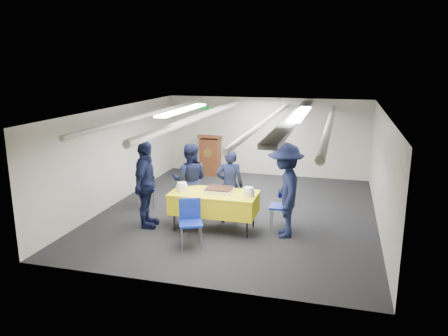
{
  "coord_description": "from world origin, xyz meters",
  "views": [
    {
      "loc": [
        2.15,
        -9.17,
        3.33
      ],
      "look_at": [
        -0.29,
        -0.2,
        1.05
      ],
      "focal_mm": 35.0,
      "sensor_mm": 36.0,
      "label": 1
    }
  ],
  "objects_px": {
    "podium": "(210,154)",
    "chair_right": "(285,203)",
    "sheet_cake": "(219,190)",
    "sailor_a": "(230,186)",
    "sailor_c": "(146,185)",
    "serving_table": "(214,203)",
    "sailor_b": "(190,180)",
    "chair_near": "(190,217)",
    "chair_left": "(146,184)",
    "sailor_d": "(285,190)"
  },
  "relations": [
    {
      "from": "chair_right",
      "to": "chair_near",
      "type": "bearing_deg",
      "value": -140.26
    },
    {
      "from": "sailor_a",
      "to": "sailor_c",
      "type": "distance_m",
      "value": 1.74
    },
    {
      "from": "podium",
      "to": "sheet_cake",
      "type": "bearing_deg",
      "value": -70.71
    },
    {
      "from": "serving_table",
      "to": "sailor_b",
      "type": "height_order",
      "value": "sailor_b"
    },
    {
      "from": "chair_right",
      "to": "sailor_b",
      "type": "xyz_separation_m",
      "value": [
        -2.09,
        0.18,
        0.28
      ]
    },
    {
      "from": "sheet_cake",
      "to": "sailor_c",
      "type": "bearing_deg",
      "value": -168.1
    },
    {
      "from": "sailor_c",
      "to": "podium",
      "type": "bearing_deg",
      "value": -7.88
    },
    {
      "from": "sailor_b",
      "to": "sailor_d",
      "type": "distance_m",
      "value": 2.22
    },
    {
      "from": "chair_near",
      "to": "chair_left",
      "type": "height_order",
      "value": "same"
    },
    {
      "from": "podium",
      "to": "sailor_a",
      "type": "height_order",
      "value": "sailor_a"
    },
    {
      "from": "sailor_b",
      "to": "sailor_c",
      "type": "bearing_deg",
      "value": 40.82
    },
    {
      "from": "serving_table",
      "to": "chair_right",
      "type": "relative_size",
      "value": 2.0
    },
    {
      "from": "sailor_a",
      "to": "sailor_b",
      "type": "bearing_deg",
      "value": -20.57
    },
    {
      "from": "serving_table",
      "to": "chair_left",
      "type": "relative_size",
      "value": 2.0
    },
    {
      "from": "chair_right",
      "to": "sailor_c",
      "type": "bearing_deg",
      "value": -166.25
    },
    {
      "from": "serving_table",
      "to": "chair_right",
      "type": "xyz_separation_m",
      "value": [
        1.36,
        0.43,
        -0.03
      ]
    },
    {
      "from": "podium",
      "to": "sailor_a",
      "type": "distance_m",
      "value": 4.01
    },
    {
      "from": "chair_left",
      "to": "sailor_b",
      "type": "xyz_separation_m",
      "value": [
        1.23,
        -0.35,
        0.28
      ]
    },
    {
      "from": "serving_table",
      "to": "sailor_d",
      "type": "xyz_separation_m",
      "value": [
        1.41,
        0.02,
        0.36
      ]
    },
    {
      "from": "chair_right",
      "to": "sailor_b",
      "type": "bearing_deg",
      "value": 175.15
    },
    {
      "from": "serving_table",
      "to": "podium",
      "type": "bearing_deg",
      "value": 107.98
    },
    {
      "from": "sailor_c",
      "to": "sailor_d",
      "type": "xyz_separation_m",
      "value": [
        2.79,
        0.25,
        0.03
      ]
    },
    {
      "from": "podium",
      "to": "chair_right",
      "type": "bearing_deg",
      "value": -54.08
    },
    {
      "from": "sailor_c",
      "to": "chair_right",
      "type": "bearing_deg",
      "value": -83.91
    },
    {
      "from": "sheet_cake",
      "to": "sailor_c",
      "type": "distance_m",
      "value": 1.49
    },
    {
      "from": "serving_table",
      "to": "sailor_c",
      "type": "bearing_deg",
      "value": -170.18
    },
    {
      "from": "serving_table",
      "to": "chair_near",
      "type": "bearing_deg",
      "value": -103.09
    },
    {
      "from": "serving_table",
      "to": "chair_near",
      "type": "distance_m",
      "value": 0.89
    },
    {
      "from": "podium",
      "to": "sailor_d",
      "type": "relative_size",
      "value": 0.68
    },
    {
      "from": "sailor_a",
      "to": "serving_table",
      "type": "bearing_deg",
      "value": 55.19
    },
    {
      "from": "sheet_cake",
      "to": "sailor_a",
      "type": "relative_size",
      "value": 0.34
    },
    {
      "from": "sheet_cake",
      "to": "podium",
      "type": "bearing_deg",
      "value": 109.29
    },
    {
      "from": "sailor_d",
      "to": "sailor_c",
      "type": "bearing_deg",
      "value": -97.26
    },
    {
      "from": "podium",
      "to": "sailor_c",
      "type": "height_order",
      "value": "sailor_c"
    },
    {
      "from": "sailor_a",
      "to": "sailor_c",
      "type": "relative_size",
      "value": 0.88
    },
    {
      "from": "serving_table",
      "to": "podium",
      "type": "height_order",
      "value": "podium"
    },
    {
      "from": "chair_left",
      "to": "sailor_d",
      "type": "height_order",
      "value": "sailor_d"
    },
    {
      "from": "podium",
      "to": "chair_right",
      "type": "xyz_separation_m",
      "value": [
        2.72,
        -3.76,
        -0.08
      ]
    },
    {
      "from": "serving_table",
      "to": "chair_left",
      "type": "height_order",
      "value": "chair_left"
    },
    {
      "from": "chair_left",
      "to": "sailor_c",
      "type": "xyz_separation_m",
      "value": [
        0.58,
        -1.2,
        0.37
      ]
    },
    {
      "from": "chair_right",
      "to": "sailor_a",
      "type": "bearing_deg",
      "value": 176.87
    },
    {
      "from": "sailor_c",
      "to": "sailor_b",
      "type": "bearing_deg",
      "value": -45.07
    },
    {
      "from": "sailor_b",
      "to": "chair_near",
      "type": "bearing_deg",
      "value": 97.84
    },
    {
      "from": "sailor_b",
      "to": "chair_right",
      "type": "bearing_deg",
      "value": 163.38
    },
    {
      "from": "podium",
      "to": "sailor_c",
      "type": "relative_size",
      "value": 0.7
    },
    {
      "from": "chair_left",
      "to": "chair_right",
      "type": "bearing_deg",
      "value": -9.06
    },
    {
      "from": "chair_left",
      "to": "sailor_b",
      "type": "bearing_deg",
      "value": -15.98
    },
    {
      "from": "podium",
      "to": "chair_left",
      "type": "relative_size",
      "value": 1.44
    },
    {
      "from": "podium",
      "to": "chair_left",
      "type": "height_order",
      "value": "podium"
    },
    {
      "from": "sailor_c",
      "to": "sailor_d",
      "type": "height_order",
      "value": "sailor_d"
    }
  ]
}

